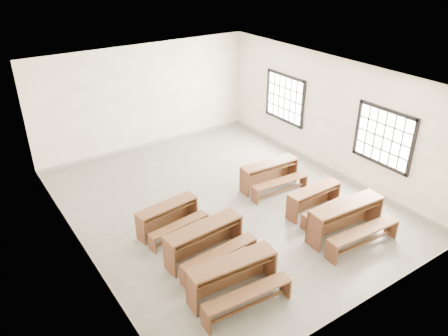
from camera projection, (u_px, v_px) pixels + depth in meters
room at (227, 123)px, 9.94m from camera, size 8.50×8.50×3.20m
desk_set_0 at (234, 276)px, 7.87m from camera, size 1.75×1.00×0.76m
desk_set_1 at (206, 240)px, 8.82m from camera, size 1.75×1.00×0.76m
desk_set_2 at (169, 216)px, 9.72m from camera, size 1.53×0.92×0.65m
desk_set_3 at (347, 218)px, 9.47m from camera, size 1.87×1.05×0.81m
desk_set_4 at (315, 199)px, 10.36m from camera, size 1.47×0.79×0.65m
desk_set_5 at (270, 173)px, 11.41m from camera, size 1.65×0.93×0.72m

